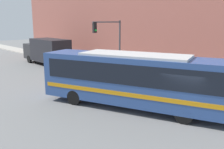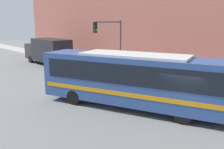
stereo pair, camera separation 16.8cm
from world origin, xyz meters
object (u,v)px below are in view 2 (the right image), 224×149
delivery_truck (48,50)px  city_bus (134,77)px  pedestrian_near_corner (151,69)px  parking_meter (141,69)px  traffic_light_pole (111,38)px  fire_hydrant (186,83)px

delivery_truck → city_bus: bearing=-101.7°
city_bus → pedestrian_near_corner: (6.37, 3.91, -0.91)m
parking_meter → delivery_truck: bearing=100.5°
traffic_light_pole → pedestrian_near_corner: traffic_light_pole is taller
city_bus → traffic_light_pole: (4.84, 7.36, 1.71)m
city_bus → delivery_truck: size_ratio=1.54×
city_bus → fire_hydrant: (5.85, 0.08, -1.33)m
fire_hydrant → pedestrian_near_corner: bearing=82.3°
city_bus → fire_hydrant: 6.00m
delivery_truck → traffic_light_pole: size_ratio=1.50×
delivery_truck → fire_hydrant: 17.13m
city_bus → delivery_truck: bearing=57.1°
pedestrian_near_corner → delivery_truck: bearing=102.2°
traffic_light_pole → pedestrian_near_corner: bearing=-66.0°
city_bus → delivery_truck: city_bus is taller
parking_meter → pedestrian_near_corner: pedestrian_near_corner is taller
fire_hydrant → traffic_light_pole: (-1.01, 7.28, 3.05)m
traffic_light_pole → pedestrian_near_corner: 4.60m
city_bus → delivery_truck: 17.39m
fire_hydrant → city_bus: bearing=-179.2°
city_bus → pedestrian_near_corner: bearing=10.4°
traffic_light_pole → parking_meter: (1.01, -2.77, -2.60)m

